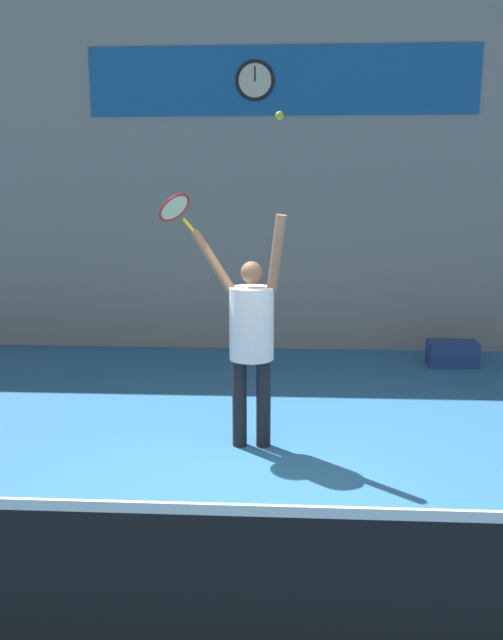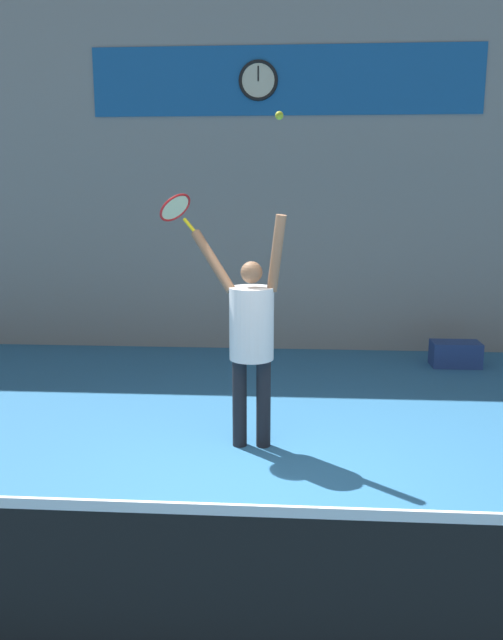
% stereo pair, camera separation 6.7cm
% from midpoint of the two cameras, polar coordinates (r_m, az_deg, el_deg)
% --- Properties ---
extents(ground_plane, '(18.00, 18.00, 0.00)m').
position_cam_midpoint_polar(ground_plane, '(4.68, 1.54, -17.36)').
color(ground_plane, teal).
extents(back_wall, '(18.00, 0.10, 5.00)m').
position_cam_midpoint_polar(back_wall, '(8.98, 2.54, 13.09)').
color(back_wall, gray).
rests_on(back_wall, ground_plane).
extents(sponsor_banner, '(5.30, 0.02, 0.91)m').
position_cam_midpoint_polar(sponsor_banner, '(9.04, 2.61, 21.04)').
color(sponsor_banner, '#195B9E').
extents(scoreboard_clock, '(0.54, 0.05, 0.54)m').
position_cam_midpoint_polar(scoreboard_clock, '(9.04, 0.09, 21.06)').
color(scoreboard_clock, beige).
extents(court_net, '(8.77, 0.07, 1.06)m').
position_cam_midpoint_polar(court_net, '(3.02, 0.62, -24.24)').
color(court_net, '#333333').
rests_on(court_net, ground_plane).
extents(tennis_player, '(0.90, 0.54, 2.09)m').
position_cam_midpoint_polar(tennis_player, '(5.48, -0.40, -1.09)').
color(tennis_player, black).
rests_on(tennis_player, ground_plane).
extents(tennis_racket, '(0.42, 0.40, 0.36)m').
position_cam_midpoint_polar(tennis_racket, '(5.85, -7.31, 10.05)').
color(tennis_racket, yellow).
extents(tennis_ball, '(0.07, 0.07, 0.07)m').
position_cam_midpoint_polar(tennis_ball, '(5.27, 2.19, 18.19)').
color(tennis_ball, '#CCDB2D').
extents(equipment_bag, '(0.63, 0.36, 0.33)m').
position_cam_midpoint_polar(equipment_bag, '(8.70, 17.66, -2.92)').
color(equipment_bag, navy).
rests_on(equipment_bag, ground_plane).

